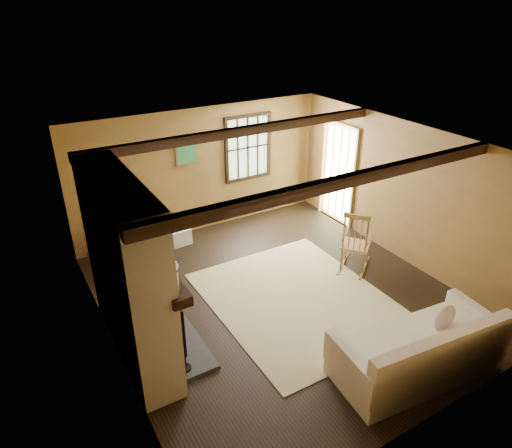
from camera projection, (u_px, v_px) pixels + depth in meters
ground at (279, 296)px, 7.10m from camera, size 5.50×5.50×0.00m
room_envelope at (285, 191)px, 6.66m from camera, size 5.02×5.52×2.44m
fireplace at (130, 278)px, 5.59m from camera, size 1.02×2.30×2.40m
rug at (297, 299)px, 7.04m from camera, size 2.50×3.00×0.01m
rocking_chair at (355, 244)px, 7.64m from camera, size 0.87×0.80×1.09m
sofa at (420, 354)px, 5.55m from camera, size 2.17×1.13×0.85m
firewood_pile at (108, 254)px, 8.03m from camera, size 0.67×0.12×0.25m
laundry_basket at (176, 236)px, 8.54m from camera, size 0.53×0.41×0.30m
basket_pillow at (175, 225)px, 8.43m from camera, size 0.47×0.41×0.20m
armchair at (137, 243)px, 7.93m from camera, size 1.01×1.01×0.66m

